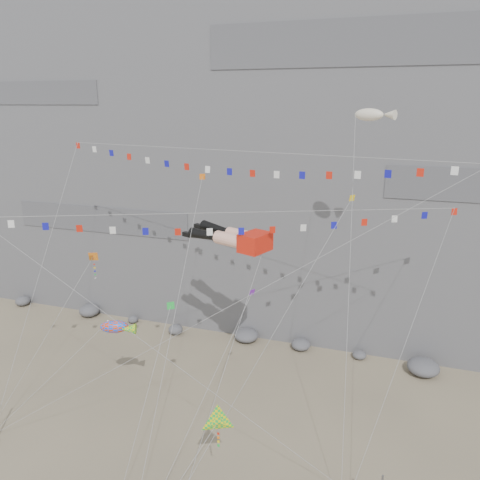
{
  "coord_description": "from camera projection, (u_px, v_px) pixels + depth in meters",
  "views": [
    {
      "loc": [
        13.54,
        -26.8,
        24.97
      ],
      "look_at": [
        1.87,
        9.0,
        13.88
      ],
      "focal_mm": 35.0,
      "sensor_mm": 36.0,
      "label": 1
    }
  ],
  "objects": [
    {
      "name": "delta_kite",
      "position": [
        218.0,
        422.0,
        27.9
      ],
      "size": [
        4.86,
        4.72,
        8.71
      ],
      "color": "yellow",
      "rests_on": "ground"
    },
    {
      "name": "ground",
      "position": [
        180.0,
        444.0,
        35.52
      ],
      "size": [
        120.0,
        120.0,
        0.0
      ],
      "primitive_type": "plane",
      "color": "gray",
      "rests_on": "ground"
    },
    {
      "name": "harlequin_kite",
      "position": [
        93.0,
        258.0,
        38.81
      ],
      "size": [
        6.28,
        8.53,
        15.77
      ],
      "color": "red",
      "rests_on": "ground"
    },
    {
      "name": "talus_boulders",
      "position": [
        246.0,
        336.0,
        50.85
      ],
      "size": [
        60.0,
        3.0,
        1.2
      ],
      "primitive_type": null,
      "color": "#5D5D62",
      "rests_on": "ground"
    },
    {
      "name": "blimp_windsock",
      "position": [
        369.0,
        116.0,
        34.2
      ],
      "size": [
        3.6,
        13.48,
        26.98
      ],
      "color": "#F2E4C7",
      "rests_on": "ground"
    },
    {
      "name": "small_kite_a",
      "position": [
        201.0,
        184.0,
        39.09
      ],
      "size": [
        2.46,
        17.31,
        25.29
      ],
      "color": "orange",
      "rests_on": "ground"
    },
    {
      "name": "small_kite_c",
      "position": [
        170.0,
        308.0,
        33.47
      ],
      "size": [
        1.32,
        8.14,
        13.24
      ],
      "color": "green",
      "rests_on": "ground"
    },
    {
      "name": "fish_windsock",
      "position": [
        114.0,
        327.0,
        37.52
      ],
      "size": [
        9.78,
        7.03,
        12.43
      ],
      "color": "#E23B0B",
      "rests_on": "ground"
    },
    {
      "name": "flag_banner_upper",
      "position": [
        241.0,
        151.0,
        36.34
      ],
      "size": [
        34.28,
        14.88,
        29.47
      ],
      "color": "red",
      "rests_on": "ground"
    },
    {
      "name": "flag_banner_lower",
      "position": [
        225.0,
        213.0,
        35.09
      ],
      "size": [
        33.19,
        14.17,
        21.11
      ],
      "color": "red",
      "rests_on": "ground"
    },
    {
      "name": "small_kite_d",
      "position": [
        347.0,
        207.0,
        33.96
      ],
      "size": [
        9.49,
        15.23,
        25.0
      ],
      "color": "yellow",
      "rests_on": "ground"
    },
    {
      "name": "cliff",
      "position": [
        283.0,
        102.0,
        57.64
      ],
      "size": [
        80.0,
        28.0,
        50.0
      ],
      "primitive_type": "cube",
      "color": "slate",
      "rests_on": "ground"
    },
    {
      "name": "small_kite_b",
      "position": [
        250.0,
        297.0,
        33.83
      ],
      "size": [
        4.33,
        10.07,
        15.52
      ],
      "color": "#6D1CA4",
      "rests_on": "ground"
    },
    {
      "name": "legs_kite",
      "position": [
        233.0,
        237.0,
        37.97
      ],
      "size": [
        8.34,
        19.03,
        21.17
      ],
      "rotation": [
        0.0,
        0.0,
        -0.37
      ],
      "color": "red",
      "rests_on": "ground"
    }
  ]
}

